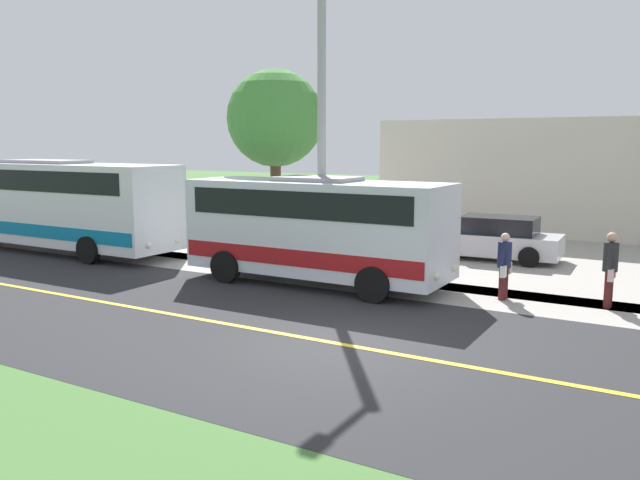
% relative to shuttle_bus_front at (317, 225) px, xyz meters
% --- Properties ---
extents(ground_plane, '(120.00, 120.00, 0.00)m').
position_rel_shuttle_bus_front_xyz_m(ground_plane, '(4.49, 3.24, -1.63)').
color(ground_plane, '#477238').
extents(road_surface, '(8.00, 100.00, 0.01)m').
position_rel_shuttle_bus_front_xyz_m(road_surface, '(4.49, 3.24, -1.62)').
color(road_surface, '#28282B').
rests_on(road_surface, ground).
extents(sidewalk, '(2.40, 100.00, 0.01)m').
position_rel_shuttle_bus_front_xyz_m(sidewalk, '(-0.71, 3.24, -1.62)').
color(sidewalk, '#9E9991').
rests_on(sidewalk, ground).
extents(parking_lot_surface, '(14.00, 36.00, 0.01)m').
position_rel_shuttle_bus_front_xyz_m(parking_lot_surface, '(-7.91, 6.24, -1.62)').
color(parking_lot_surface, '#9E9991').
rests_on(parking_lot_surface, ground).
extents(road_centre_line, '(0.16, 100.00, 0.00)m').
position_rel_shuttle_bus_front_xyz_m(road_centre_line, '(4.49, 3.24, -1.62)').
color(road_centre_line, gold).
rests_on(road_centre_line, ground).
extents(shuttle_bus_front, '(2.63, 7.45, 2.96)m').
position_rel_shuttle_bus_front_xyz_m(shuttle_bus_front, '(0.00, 0.00, 0.00)').
color(shuttle_bus_front, silver).
rests_on(shuttle_bus_front, ground).
extents(transit_bus_rear, '(2.65, 11.16, 3.27)m').
position_rel_shuttle_bus_front_xyz_m(transit_bus_rear, '(-0.01, -11.28, 0.16)').
color(transit_bus_rear, white).
rests_on(transit_bus_rear, ground).
extents(pedestrian_with_bags, '(0.72, 0.34, 1.80)m').
position_rel_shuttle_bus_front_xyz_m(pedestrian_with_bags, '(-1.20, 7.30, -0.65)').
color(pedestrian_with_bags, '#4C1919').
rests_on(pedestrian_with_bags, ground).
extents(pedestrian_waiting, '(0.72, 0.34, 1.67)m').
position_rel_shuttle_bus_front_xyz_m(pedestrian_waiting, '(-0.76, 4.94, -0.73)').
color(pedestrian_waiting, '#4C1919').
rests_on(pedestrian_waiting, ground).
extents(street_light_pole, '(1.97, 0.24, 8.74)m').
position_rel_shuttle_bus_front_xyz_m(street_light_pole, '(-0.40, -0.15, 3.16)').
color(street_light_pole, '#9E9EA3').
rests_on(street_light_pole, ground).
extents(parked_car_near, '(2.15, 4.46, 1.45)m').
position_rel_shuttle_bus_front_xyz_m(parked_car_near, '(-6.22, 3.22, -0.94)').
color(parked_car_near, silver).
rests_on(parked_car_near, ground).
extents(tree_curbside, '(3.21, 3.21, 6.28)m').
position_rel_shuttle_bus_front_xyz_m(tree_curbside, '(-2.91, -3.33, 3.01)').
color(tree_curbside, brown).
rests_on(tree_curbside, ground).
extents(commercial_building, '(10.00, 20.18, 4.88)m').
position_rel_shuttle_bus_front_xyz_m(commercial_building, '(-16.91, 6.44, 0.81)').
color(commercial_building, beige).
rests_on(commercial_building, ground).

